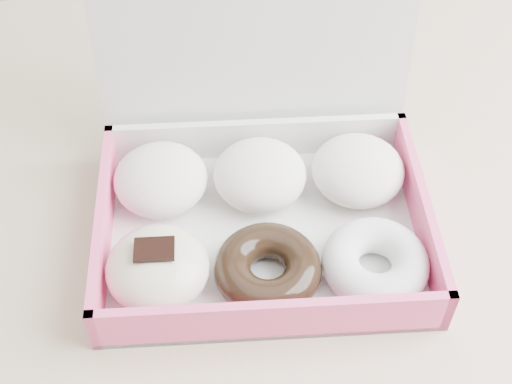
{
  "coord_description": "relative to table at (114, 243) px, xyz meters",
  "views": [
    {
      "loc": [
        0.12,
        -0.52,
        1.34
      ],
      "look_at": [
        0.16,
        -0.04,
        0.79
      ],
      "focal_mm": 50.0,
      "sensor_mm": 36.0,
      "label": 1
    }
  ],
  "objects": [
    {
      "name": "table",
      "position": [
        0.0,
        0.0,
        0.0
      ],
      "size": [
        1.2,
        0.8,
        0.75
      ],
      "color": "tan",
      "rests_on": "ground"
    },
    {
      "name": "donut_box",
      "position": [
        0.17,
        -0.05,
        0.12
      ],
      "size": [
        0.34,
        0.29,
        0.24
      ],
      "rotation": [
        0.0,
        0.0,
        -0.03
      ],
      "color": "silver",
      "rests_on": "table"
    }
  ]
}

